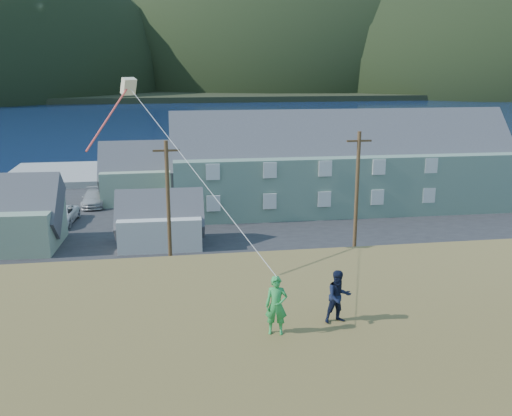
# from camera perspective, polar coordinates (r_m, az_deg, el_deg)

# --- Properties ---
(ground) EXTENTS (900.00, 900.00, 0.00)m
(ground) POSITION_cam_1_polar(r_m,az_deg,el_deg) (35.56, -9.11, -9.19)
(ground) COLOR #0A1638
(ground) RESTS_ON ground
(grass_strip) EXTENTS (110.00, 8.00, 0.10)m
(grass_strip) POSITION_cam_1_polar(r_m,az_deg,el_deg) (33.72, -9.10, -10.46)
(grass_strip) COLOR #4C3D19
(grass_strip) RESTS_ON ground
(waterfront_lot) EXTENTS (72.00, 36.00, 0.12)m
(waterfront_lot) POSITION_cam_1_polar(r_m,az_deg,el_deg) (51.59, -9.15, -1.59)
(waterfront_lot) COLOR #28282B
(waterfront_lot) RESTS_ON ground
(wharf) EXTENTS (26.00, 14.00, 0.90)m
(wharf) POSITION_cam_1_polar(r_m,az_deg,el_deg) (74.19, -13.83, 3.39)
(wharf) COLOR gray
(wharf) RESTS_ON ground
(far_shore) EXTENTS (900.00, 320.00, 2.00)m
(far_shore) POSITION_cam_1_polar(r_m,az_deg,el_deg) (362.86, -9.24, 12.20)
(far_shore) COLOR black
(far_shore) RESTS_ON ground
(far_hills) EXTENTS (760.00, 265.00, 143.00)m
(far_hills) POSITION_cam_1_polar(r_m,az_deg,el_deg) (314.21, -2.59, 12.22)
(far_hills) COLOR black
(far_hills) RESTS_ON ground
(lodge) EXTENTS (33.27, 9.80, 11.65)m
(lodge) POSITION_cam_1_polar(r_m,az_deg,el_deg) (56.43, 8.58, 4.43)
(lodge) COLOR slate
(lodge) RESTS_ON waterfront_lot
(shed_white) EXTENTS (6.91, 4.65, 5.40)m
(shed_white) POSITION_cam_1_polar(r_m,az_deg,el_deg) (45.10, -9.56, -1.25)
(shed_white) COLOR silver
(shed_white) RESTS_ON waterfront_lot
(shed_palegreen_far) EXTENTS (11.25, 6.51, 7.55)m
(shed_palegreen_far) POSITION_cam_1_polar(r_m,az_deg,el_deg) (60.13, -10.08, 3.43)
(shed_palegreen_far) COLOR gray
(shed_palegreen_far) RESTS_ON waterfront_lot
(utility_poles) EXTENTS (31.64, 0.24, 9.81)m
(utility_poles) POSITION_cam_1_polar(r_m,az_deg,el_deg) (35.43, -12.43, -1.02)
(utility_poles) COLOR #47331E
(utility_poles) RESTS_ON waterfront_lot
(parked_cars) EXTENTS (19.85, 11.79, 1.56)m
(parked_cars) POSITION_cam_1_polar(r_m,az_deg,el_deg) (56.39, -17.28, 0.16)
(parked_cars) COLOR white
(parked_cars) RESTS_ON waterfront_lot
(kite_flyer_green) EXTENTS (0.65, 0.50, 1.59)m
(kite_flyer_green) POSITION_cam_1_polar(r_m,az_deg,el_deg) (15.05, 2.05, -9.71)
(kite_flyer_green) COLOR green
(kite_flyer_green) RESTS_ON hillside
(kite_flyer_navy) EXTENTS (0.79, 0.66, 1.49)m
(kite_flyer_navy) POSITION_cam_1_polar(r_m,az_deg,el_deg) (15.84, 8.25, -8.77)
(kite_flyer_navy) COLOR black
(kite_flyer_navy) RESTS_ON hillside
(kite_rig) EXTENTS (2.56, 3.58, 8.86)m
(kite_rig) POSITION_cam_1_polar(r_m,az_deg,el_deg) (19.79, -12.75, 11.14)
(kite_rig) COLOR beige
(kite_rig) RESTS_ON ground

